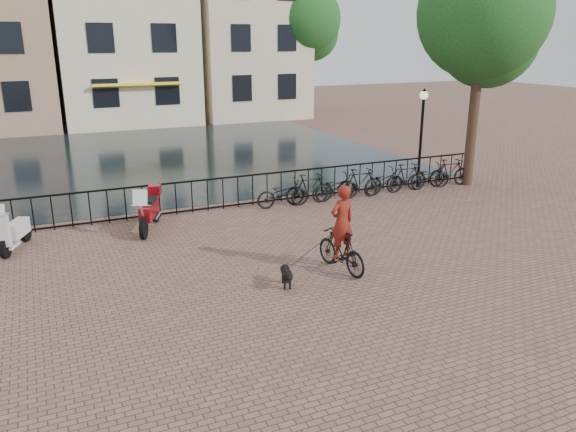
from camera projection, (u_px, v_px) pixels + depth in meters
name	position (u px, v px, depth m)	size (l,w,h in m)	color
ground	(351.00, 318.00, 10.86)	(100.00, 100.00, 0.00)	brown
canal_water	(161.00, 156.00, 25.90)	(20.00, 20.00, 0.00)	black
railing	(223.00, 193.00, 17.66)	(20.00, 0.05, 1.02)	black
canal_house_mid	(120.00, 26.00, 35.35)	(8.00, 9.50, 11.80)	beige
canal_house_right	(239.00, 16.00, 38.26)	(7.00, 9.00, 13.30)	beige
tree_near_right	(483.00, 13.00, 18.99)	(4.48, 4.48, 8.24)	black
tree_far_right	(305.00, 20.00, 37.10)	(4.76, 4.76, 8.76)	black
lamp_post	(422.00, 122.00, 19.56)	(0.30, 0.30, 3.45)	black
cyclist	(342.00, 234.00, 12.78)	(0.82, 1.81, 2.40)	black
dog	(286.00, 276.00, 12.16)	(0.43, 0.78, 0.50)	black
motorcycle	(149.00, 206.00, 15.65)	(1.23, 2.01, 1.42)	maroon
scooter	(13.00, 223.00, 14.18)	(0.99, 1.59, 1.43)	silver
parked_bike_0	(283.00, 193.00, 17.86)	(0.60, 1.72, 0.90)	black
parked_bike_1	(310.00, 189.00, 18.21)	(0.47, 1.66, 1.00)	black
parked_bike_2	(335.00, 187.00, 18.60)	(0.60, 1.72, 0.90)	black
parked_bike_3	(360.00, 183.00, 18.96)	(0.47, 1.66, 1.00)	black
parked_bike_4	(384.00, 182.00, 19.34)	(0.60, 1.72, 0.90)	black
parked_bike_5	(407.00, 177.00, 19.70)	(0.47, 1.66, 1.00)	black
parked_bike_6	(428.00, 176.00, 20.08)	(0.60, 1.72, 0.90)	black
parked_bike_7	(450.00, 172.00, 20.44)	(0.47, 1.66, 1.00)	black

